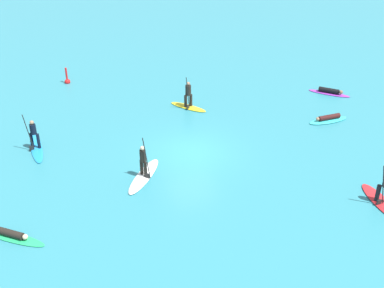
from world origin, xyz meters
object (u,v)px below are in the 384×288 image
(surfer_on_white_board, at_px, (144,171))
(surfer_on_blue_board, at_px, (35,142))
(surfer_on_teal_board, at_px, (328,119))
(surfer_on_yellow_board, at_px, (188,100))
(surfer_on_red_board, at_px, (383,196))
(surfer_on_green_board, at_px, (10,235))
(surfer_on_purple_board, at_px, (330,92))
(marker_buoy, at_px, (67,80))

(surfer_on_white_board, bearing_deg, surfer_on_blue_board, -96.84)
(surfer_on_teal_board, distance_m, surfer_on_yellow_board, 8.52)
(surfer_on_red_board, height_order, surfer_on_yellow_board, surfer_on_yellow_board)
(surfer_on_yellow_board, distance_m, surfer_on_green_board, 14.18)
(surfer_on_teal_board, relative_size, surfer_on_blue_board, 0.77)
(surfer_on_yellow_board, bearing_deg, surfer_on_purple_board, 45.87)
(surfer_on_yellow_board, height_order, marker_buoy, surfer_on_yellow_board)
(surfer_on_yellow_board, distance_m, marker_buoy, 9.43)
(surfer_on_white_board, xyz_separation_m, surfer_on_red_board, (9.77, -4.90, 0.05))
(surfer_on_green_board, xyz_separation_m, marker_buoy, (3.01, 16.15, 0.08))
(surfer_on_red_board, bearing_deg, marker_buoy, -142.78)
(surfer_on_white_board, relative_size, marker_buoy, 2.55)
(surfer_on_yellow_board, xyz_separation_m, marker_buoy, (-7.10, 6.20, -0.29))
(surfer_on_blue_board, distance_m, surfer_on_yellow_board, 9.58)
(surfer_on_white_board, xyz_separation_m, marker_buoy, (-2.98, 13.24, -0.11))
(surfer_on_red_board, xyz_separation_m, marker_buoy, (-12.75, 18.15, -0.16))
(surfer_on_white_board, bearing_deg, marker_buoy, -134.22)
(surfer_on_teal_board, distance_m, surfer_on_green_board, 18.57)
(surfer_on_teal_board, relative_size, surfer_on_purple_board, 1.05)
(surfer_on_blue_board, distance_m, surfer_on_purple_board, 18.95)
(surfer_on_white_board, distance_m, surfer_on_green_board, 6.65)
(surfer_on_yellow_board, distance_m, surfer_on_purple_board, 9.66)
(surfer_on_blue_board, bearing_deg, surfer_on_green_board, -13.23)
(surfer_on_teal_board, height_order, surfer_on_green_board, surfer_on_teal_board)
(surfer_on_white_board, bearing_deg, surfer_on_red_board, 96.46)
(surfer_on_teal_board, height_order, surfer_on_white_board, surfer_on_white_board)
(surfer_on_white_board, xyz_separation_m, surfer_on_yellow_board, (4.12, 7.04, 0.17))
(surfer_on_blue_board, distance_m, surfer_on_green_board, 7.18)
(surfer_on_teal_board, relative_size, marker_buoy, 2.10)
(surfer_on_red_board, distance_m, surfer_on_purple_board, 12.19)
(surfer_on_purple_board, relative_size, marker_buoy, 1.99)
(surfer_on_red_board, height_order, surfer_on_green_board, surfer_on_red_board)
(surfer_on_red_board, distance_m, surfer_on_yellow_board, 13.22)
(surfer_on_white_board, distance_m, surfer_on_yellow_board, 8.16)
(surfer_on_teal_board, height_order, marker_buoy, marker_buoy)
(surfer_on_white_board, height_order, marker_buoy, surfer_on_white_board)
(surfer_on_green_board, distance_m, surfer_on_purple_board, 21.92)
(surfer_on_yellow_board, bearing_deg, marker_buoy, -172.70)
(surfer_on_blue_board, height_order, surfer_on_yellow_board, surfer_on_yellow_board)
(surfer_on_green_board, bearing_deg, surfer_on_white_board, 61.50)
(surfer_on_yellow_board, bearing_deg, surfer_on_blue_board, -114.35)
(surfer_on_white_board, relative_size, surfer_on_purple_board, 1.28)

